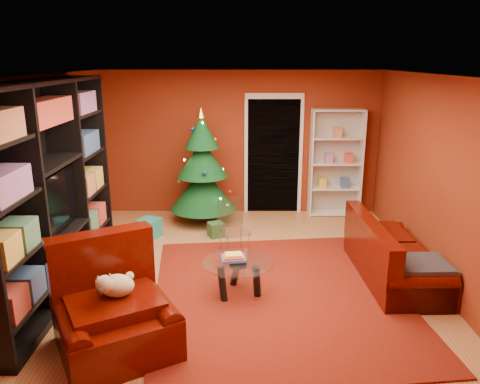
{
  "coord_description": "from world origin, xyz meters",
  "views": [
    {
      "loc": [
        0.03,
        -5.68,
        2.8
      ],
      "look_at": [
        0.0,
        0.4,
        1.05
      ],
      "focal_mm": 35.0,
      "sensor_mm": 36.0,
      "label": 1
    }
  ],
  "objects_px": {
    "gift_box_green": "(216,230)",
    "white_bookshelf": "(336,163)",
    "gift_box_teal": "(149,228)",
    "armchair": "(115,309)",
    "christmas_tree": "(202,167)",
    "rug": "(279,294)",
    "media_unit": "(47,191)",
    "acrylic_chair": "(234,231)",
    "dog": "(117,286)",
    "sofa": "(395,250)",
    "coffee_table": "(238,278)",
    "gift_box_red": "(196,208)"
  },
  "relations": [
    {
      "from": "gift_box_green",
      "to": "white_bookshelf",
      "type": "height_order",
      "value": "white_bookshelf"
    },
    {
      "from": "gift_box_teal",
      "to": "armchair",
      "type": "xyz_separation_m",
      "value": [
        0.27,
        -3.04,
        0.29
      ]
    },
    {
      "from": "christmas_tree",
      "to": "rug",
      "type": "bearing_deg",
      "value": -67.02
    },
    {
      "from": "media_unit",
      "to": "white_bookshelf",
      "type": "relative_size",
      "value": 1.68
    },
    {
      "from": "gift_box_green",
      "to": "acrylic_chair",
      "type": "height_order",
      "value": "acrylic_chair"
    },
    {
      "from": "white_bookshelf",
      "to": "dog",
      "type": "distance_m",
      "value": 5.07
    },
    {
      "from": "christmas_tree",
      "to": "acrylic_chair",
      "type": "bearing_deg",
      "value": -69.14
    },
    {
      "from": "christmas_tree",
      "to": "armchair",
      "type": "xyz_separation_m",
      "value": [
        -0.55,
        -3.8,
        -0.54
      ]
    },
    {
      "from": "sofa",
      "to": "gift_box_teal",
      "type": "bearing_deg",
      "value": 65.43
    },
    {
      "from": "media_unit",
      "to": "armchair",
      "type": "relative_size",
      "value": 2.9
    },
    {
      "from": "rug",
      "to": "gift_box_teal",
      "type": "relative_size",
      "value": 11.21
    },
    {
      "from": "christmas_tree",
      "to": "coffee_table",
      "type": "height_order",
      "value": "christmas_tree"
    },
    {
      "from": "media_unit",
      "to": "dog",
      "type": "bearing_deg",
      "value": -47.59
    },
    {
      "from": "rug",
      "to": "gift_box_teal",
      "type": "bearing_deg",
      "value": 135.49
    },
    {
      "from": "rug",
      "to": "acrylic_chair",
      "type": "relative_size",
      "value": 4.53
    },
    {
      "from": "gift_box_green",
      "to": "gift_box_red",
      "type": "xyz_separation_m",
      "value": [
        -0.44,
        1.15,
        -0.01
      ]
    },
    {
      "from": "rug",
      "to": "armchair",
      "type": "xyz_separation_m",
      "value": [
        -1.68,
        -1.12,
        0.44
      ]
    },
    {
      "from": "media_unit",
      "to": "gift_box_green",
      "type": "relative_size",
      "value": 14.46
    },
    {
      "from": "rug",
      "to": "white_bookshelf",
      "type": "bearing_deg",
      "value": 68.14
    },
    {
      "from": "white_bookshelf",
      "to": "armchair",
      "type": "bearing_deg",
      "value": -125.26
    },
    {
      "from": "white_bookshelf",
      "to": "rug",
      "type": "bearing_deg",
      "value": -112.37
    },
    {
      "from": "gift_box_teal",
      "to": "gift_box_red",
      "type": "distance_m",
      "value": 1.36
    },
    {
      "from": "acrylic_chair",
      "to": "sofa",
      "type": "bearing_deg",
      "value": -39.26
    },
    {
      "from": "gift_box_red",
      "to": "acrylic_chair",
      "type": "bearing_deg",
      "value": -68.91
    },
    {
      "from": "gift_box_teal",
      "to": "sofa",
      "type": "distance_m",
      "value": 3.79
    },
    {
      "from": "gift_box_red",
      "to": "coffee_table",
      "type": "height_order",
      "value": "coffee_table"
    },
    {
      "from": "christmas_tree",
      "to": "sofa",
      "type": "distance_m",
      "value": 3.51
    },
    {
      "from": "rug",
      "to": "media_unit",
      "type": "relative_size",
      "value": 1.04
    },
    {
      "from": "gift_box_green",
      "to": "coffee_table",
      "type": "bearing_deg",
      "value": -79.04
    },
    {
      "from": "gift_box_green",
      "to": "acrylic_chair",
      "type": "xyz_separation_m",
      "value": [
        0.31,
        -0.79,
        0.27
      ]
    },
    {
      "from": "gift_box_teal",
      "to": "coffee_table",
      "type": "relative_size",
      "value": 0.36
    },
    {
      "from": "sofa",
      "to": "white_bookshelf",
      "type": "bearing_deg",
      "value": 4.41
    },
    {
      "from": "dog",
      "to": "gift_box_green",
      "type": "bearing_deg",
      "value": 45.73
    },
    {
      "from": "media_unit",
      "to": "acrylic_chair",
      "type": "bearing_deg",
      "value": 25.31
    },
    {
      "from": "coffee_table",
      "to": "white_bookshelf",
      "type": "bearing_deg",
      "value": 60.62
    },
    {
      "from": "media_unit",
      "to": "christmas_tree",
      "type": "height_order",
      "value": "media_unit"
    },
    {
      "from": "white_bookshelf",
      "to": "acrylic_chair",
      "type": "distance_m",
      "value": 2.7
    },
    {
      "from": "acrylic_chair",
      "to": "rug",
      "type": "bearing_deg",
      "value": -85.3
    },
    {
      "from": "gift_box_red",
      "to": "armchair",
      "type": "distance_m",
      "value": 4.27
    },
    {
      "from": "gift_box_green",
      "to": "media_unit",
      "type": "bearing_deg",
      "value": -135.94
    },
    {
      "from": "gift_box_green",
      "to": "rug",
      "type": "bearing_deg",
      "value": -66.07
    },
    {
      "from": "dog",
      "to": "white_bookshelf",
      "type": "bearing_deg",
      "value": 25.44
    },
    {
      "from": "media_unit",
      "to": "gift_box_teal",
      "type": "bearing_deg",
      "value": 65.74
    },
    {
      "from": "gift_box_red",
      "to": "christmas_tree",
      "type": "bearing_deg",
      "value": -68.13
    },
    {
      "from": "gift_box_red",
      "to": "coffee_table",
      "type": "bearing_deg",
      "value": -75.24
    },
    {
      "from": "armchair",
      "to": "dog",
      "type": "distance_m",
      "value": 0.23
    },
    {
      "from": "rug",
      "to": "acrylic_chair",
      "type": "bearing_deg",
      "value": 115.6
    },
    {
      "from": "gift_box_red",
      "to": "armchair",
      "type": "height_order",
      "value": "armchair"
    },
    {
      "from": "rug",
      "to": "gift_box_green",
      "type": "height_order",
      "value": "gift_box_green"
    },
    {
      "from": "gift_box_red",
      "to": "rug",
      "type": "bearing_deg",
      "value": -67.17
    }
  ]
}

